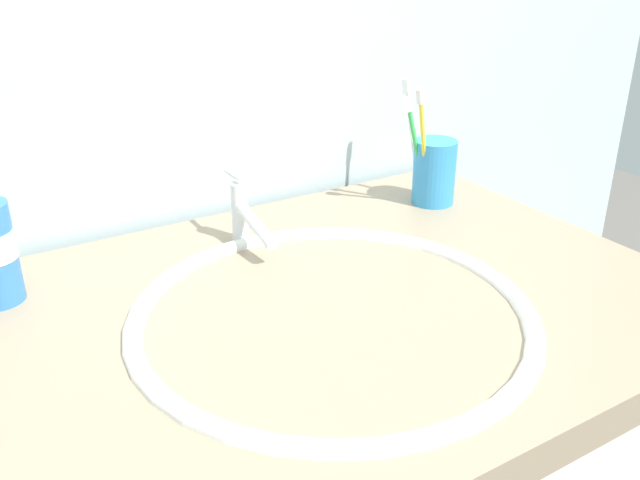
# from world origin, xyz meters

# --- Properties ---
(sink_basin) EXTENTS (0.50, 0.50, 0.13)m
(sink_basin) POSITION_xyz_m (-0.01, -0.04, 0.80)
(sink_basin) COLOR white
(sink_basin) RESTS_ON vanity_counter
(faucet) EXTENTS (0.02, 0.15, 0.10)m
(faucet) POSITION_xyz_m (-0.01, 0.20, 0.89)
(faucet) COLOR silver
(faucet) RESTS_ON sink_basin
(toothbrush_cup) EXTENTS (0.07, 0.07, 0.11)m
(toothbrush_cup) POSITION_xyz_m (0.34, 0.19, 0.90)
(toothbrush_cup) COLOR #338CCC
(toothbrush_cup) RESTS_ON vanity_counter
(toothbrush_white) EXTENTS (0.01, 0.06, 0.20)m
(toothbrush_white) POSITION_xyz_m (0.32, 0.24, 0.96)
(toothbrush_white) COLOR white
(toothbrush_white) RESTS_ON toothbrush_cup
(toothbrush_yellow) EXTENTS (0.06, 0.03, 0.20)m
(toothbrush_yellow) POSITION_xyz_m (0.30, 0.18, 0.96)
(toothbrush_yellow) COLOR yellow
(toothbrush_yellow) RESTS_ON toothbrush_cup
(toothbrush_green) EXTENTS (0.05, 0.03, 0.18)m
(toothbrush_green) POSITION_xyz_m (0.30, 0.20, 0.95)
(toothbrush_green) COLOR green
(toothbrush_green) RESTS_ON toothbrush_cup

